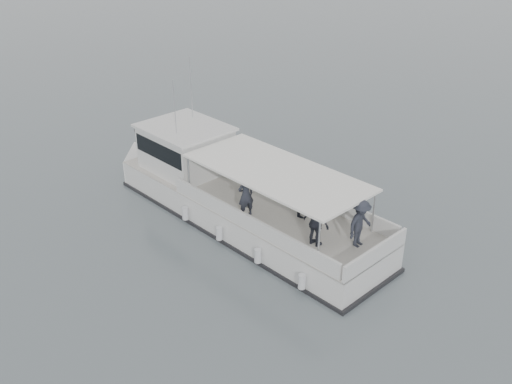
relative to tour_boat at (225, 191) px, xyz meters
The scene contains 2 objects.
ground 4.69m from the tour_boat, 168.04° to the right, with size 1400.00×1400.00×0.00m, color #525D61.
tour_boat is the anchor object (origin of this frame).
Camera 1 is at (16.19, -17.40, 12.33)m, focal length 40.00 mm.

